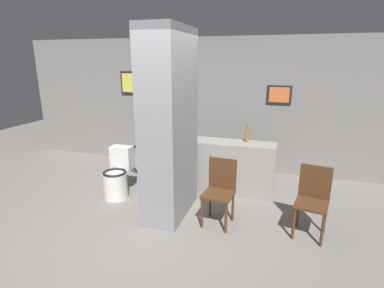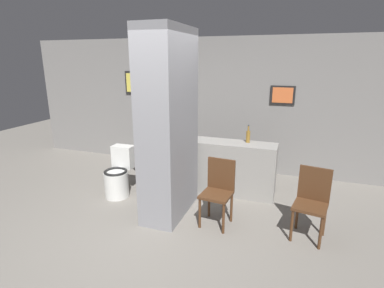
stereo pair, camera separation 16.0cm
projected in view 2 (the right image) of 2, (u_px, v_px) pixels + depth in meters
name	position (u px, v px, depth m)	size (l,w,h in m)	color
ground_plane	(147.00, 228.00, 4.02)	(14.00, 14.00, 0.00)	slate
wall_back	(205.00, 104.00, 6.06)	(8.00, 0.09, 2.60)	gray
pillar_center	(169.00, 126.00, 4.12)	(0.53, 1.08, 2.60)	gray
counter_shelf	(232.00, 168.00, 4.98)	(1.43, 0.44, 0.88)	gray
toilet	(118.00, 176.00, 4.92)	(0.39, 0.55, 0.80)	silver
chair_near_pillar	(218.00, 189.00, 4.04)	(0.42, 0.42, 0.90)	#4C2D19
chair_by_doorway	(312.00, 200.00, 3.72)	(0.45, 0.45, 0.90)	#4C2D19
bicycle	(171.00, 161.00, 5.67)	(1.71, 0.42, 0.67)	black
bottle_tall	(248.00, 136.00, 4.83)	(0.07, 0.07, 0.29)	olive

